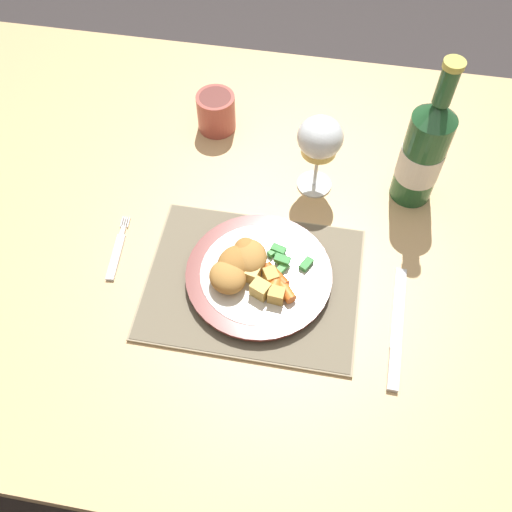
# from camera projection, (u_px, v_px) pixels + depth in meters

# --- Properties ---
(ground_plane) EXTENTS (6.00, 6.00, 0.00)m
(ground_plane) POSITION_uv_depth(u_px,v_px,m) (245.00, 379.00, 1.63)
(ground_plane) COLOR #383333
(dining_table) EXTENTS (1.42, 0.99, 0.74)m
(dining_table) POSITION_uv_depth(u_px,v_px,m) (240.00, 252.00, 1.08)
(dining_table) COLOR tan
(dining_table) RESTS_ON ground
(placemat) EXTENTS (0.35, 0.28, 0.01)m
(placemat) POSITION_uv_depth(u_px,v_px,m) (253.00, 283.00, 0.95)
(placemat) COLOR gray
(placemat) RESTS_ON dining_table
(dinner_plate) EXTENTS (0.24, 0.24, 0.02)m
(dinner_plate) POSITION_uv_depth(u_px,v_px,m) (259.00, 275.00, 0.94)
(dinner_plate) COLOR silver
(dinner_plate) RESTS_ON placemat
(breaded_croquettes) EXTENTS (0.10, 0.13, 0.04)m
(breaded_croquettes) POSITION_uv_depth(u_px,v_px,m) (240.00, 263.00, 0.92)
(breaded_croquettes) COLOR #B77F3D
(breaded_croquettes) RESTS_ON dinner_plate
(green_beans_pile) EXTENTS (0.10, 0.08, 0.02)m
(green_beans_pile) POSITION_uv_depth(u_px,v_px,m) (280.00, 261.00, 0.94)
(green_beans_pile) COLOR green
(green_beans_pile) RESTS_ON dinner_plate
(glazed_carrots) EXTENTS (0.06, 0.07, 0.02)m
(glazed_carrots) POSITION_uv_depth(u_px,v_px,m) (278.00, 283.00, 0.91)
(glazed_carrots) COLOR #CC5119
(glazed_carrots) RESTS_ON dinner_plate
(fork) EXTENTS (0.03, 0.13, 0.01)m
(fork) POSITION_uv_depth(u_px,v_px,m) (117.00, 252.00, 0.98)
(fork) COLOR silver
(fork) RESTS_ON dining_table
(table_knife) EXTENTS (0.02, 0.22, 0.01)m
(table_knife) POSITION_uv_depth(u_px,v_px,m) (396.00, 337.00, 0.89)
(table_knife) COLOR silver
(table_knife) RESTS_ON dining_table
(wine_glass) EXTENTS (0.08, 0.08, 0.16)m
(wine_glass) POSITION_uv_depth(u_px,v_px,m) (320.00, 140.00, 0.97)
(wine_glass) COLOR silver
(wine_glass) RESTS_ON dining_table
(bottle) EXTENTS (0.08, 0.08, 0.29)m
(bottle) POSITION_uv_depth(u_px,v_px,m) (424.00, 152.00, 0.97)
(bottle) COLOR #23562D
(bottle) RESTS_ON dining_table
(roast_potatoes) EXTENTS (0.07, 0.06, 0.03)m
(roast_potatoes) POSITION_uv_depth(u_px,v_px,m) (264.00, 284.00, 0.91)
(roast_potatoes) COLOR gold
(roast_potatoes) RESTS_ON dinner_plate
(drinking_cup) EXTENTS (0.08, 0.08, 0.08)m
(drinking_cup) POSITION_uv_depth(u_px,v_px,m) (216.00, 111.00, 1.12)
(drinking_cup) COLOR #B24C42
(drinking_cup) RESTS_ON dining_table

